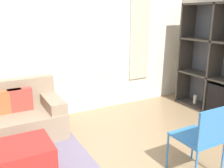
% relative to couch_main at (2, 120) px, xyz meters
% --- Properties ---
extents(wall_back, '(6.85, 0.11, 2.70)m').
position_rel_couch_main_xyz_m(wall_back, '(0.95, 0.48, 1.06)').
color(wall_back, silver).
rests_on(wall_back, ground_plane).
extents(couch_main, '(1.72, 0.89, 0.81)m').
position_rel_couch_main_xyz_m(couch_main, '(0.00, 0.00, 0.00)').
color(couch_main, gray).
rests_on(couch_main, ground_plane).
extents(ottoman, '(0.74, 0.57, 0.42)m').
position_rel_couch_main_xyz_m(ottoman, '(0.05, -1.11, -0.09)').
color(ottoman, '#A82823').
rests_on(ottoman, ground_plane).
extents(folding_chair, '(0.44, 0.46, 0.86)m').
position_rel_couch_main_xyz_m(folding_chair, '(1.85, -2.03, 0.22)').
color(folding_chair, '#3375B7').
rests_on(folding_chair, ground_plane).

